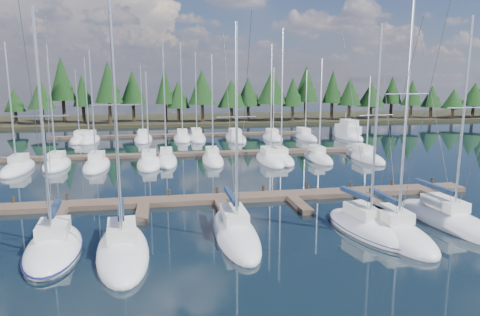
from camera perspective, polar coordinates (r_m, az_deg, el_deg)
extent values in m
plane|color=black|center=(46.95, -4.72, -1.71)|extent=(260.00, 260.00, 0.00)
cube|color=black|center=(106.23, -7.83, 5.14)|extent=(220.00, 30.00, 0.60)
cube|color=brown|center=(35.32, -2.86, -5.41)|extent=(44.00, 2.00, 0.40)
cube|color=brown|center=(33.11, -23.40, -7.36)|extent=(0.90, 4.00, 0.40)
cube|color=brown|center=(32.23, -12.89, -7.22)|extent=(0.90, 4.00, 0.40)
cube|color=brown|center=(32.46, -2.18, -6.83)|extent=(0.90, 4.00, 0.40)
cube|color=brown|center=(33.78, 8.01, -6.24)|extent=(0.90, 4.00, 0.40)
cube|color=brown|center=(36.05, 17.16, -5.54)|extent=(0.90, 4.00, 0.40)
cube|color=brown|center=(39.12, 25.03, -4.83)|extent=(0.90, 4.00, 0.40)
cylinder|color=#2D2419|center=(37.83, -27.99, -5.17)|extent=(0.26, 0.26, 0.90)
cylinder|color=#2D2419|center=(36.79, -22.03, -5.12)|extent=(0.26, 0.26, 0.90)
cylinder|color=#2D2419|center=(36.16, -15.80, -5.01)|extent=(0.26, 0.26, 0.90)
cylinder|color=#2D2419|center=(35.96, -9.42, -4.84)|extent=(0.26, 0.26, 0.90)
cylinder|color=#2D2419|center=(36.21, -3.07, -4.60)|extent=(0.26, 0.26, 0.90)
cylinder|color=#2D2419|center=(36.89, 3.13, -4.32)|extent=(0.26, 0.26, 0.90)
cylinder|color=#2D2419|center=(37.98, 9.03, -4.01)|extent=(0.26, 0.26, 0.90)
cylinder|color=#2D2419|center=(39.46, 14.54, -3.67)|extent=(0.26, 0.26, 0.90)
cylinder|color=#2D2419|center=(41.26, 19.60, -3.33)|extent=(0.26, 0.26, 0.90)
cylinder|color=#2D2419|center=(43.37, 24.21, -3.01)|extent=(0.26, 0.26, 0.90)
cube|color=brown|center=(56.70, -5.69, 0.57)|extent=(50.00, 1.80, 0.40)
cube|color=brown|center=(76.45, -6.87, 3.08)|extent=(46.00, 1.80, 0.40)
ellipsoid|color=silver|center=(27.34, -23.56, -11.19)|extent=(3.72, 7.93, 1.90)
cube|color=silver|center=(27.30, -23.63, -8.55)|extent=(1.88, 2.60, 0.70)
cylinder|color=silver|center=(25.33, -24.84, 3.69)|extent=(0.17, 0.17, 12.54)
cylinder|color=silver|center=(27.95, -23.48, -6.50)|extent=(0.43, 3.38, 0.12)
cube|color=#172640|center=(27.91, -23.50, -6.20)|extent=(0.64, 3.25, 0.30)
cylinder|color=silver|center=(25.27, -24.95, 5.10)|extent=(2.72, 0.32, 0.07)
cylinder|color=#3F3F44|center=(23.73, -25.45, 2.88)|extent=(0.33, 3.32, 12.84)
cylinder|color=#3F3F44|center=(27.34, -24.14, 3.85)|extent=(0.40, 4.09, 12.85)
ellipsoid|color=#0C0F3E|center=(27.31, -23.57, -11.06)|extent=(3.87, 8.24, 0.18)
ellipsoid|color=silver|center=(25.73, -15.35, -12.04)|extent=(3.69, 9.28, 1.90)
cube|color=silver|center=(25.73, -15.48, -9.18)|extent=(1.84, 3.03, 0.70)
cylinder|color=silver|center=(23.48, -16.25, 5.15)|extent=(0.17, 0.17, 13.66)
cylinder|color=silver|center=(26.53, -15.56, -6.88)|extent=(0.47, 3.98, 0.12)
cube|color=#172640|center=(26.49, -15.58, -6.57)|extent=(0.69, 3.82, 0.30)
cylinder|color=silver|center=(23.43, -16.33, 6.81)|extent=(2.60, 0.30, 0.07)
cylinder|color=#3F3F44|center=(21.56, -16.29, 4.32)|extent=(0.38, 3.91, 13.96)
cylinder|color=#3F3F44|center=(25.89, -16.16, 5.27)|extent=(0.46, 4.81, 13.96)
ellipsoid|color=silver|center=(27.49, -0.62, -10.17)|extent=(2.69, 9.59, 1.90)
cube|color=silver|center=(27.54, -0.80, -7.49)|extent=(1.46, 3.07, 0.70)
cylinder|color=silver|center=(25.42, -0.46, 4.13)|extent=(0.16, 0.16, 12.06)
cylinder|color=silver|center=(28.41, -1.20, -5.35)|extent=(0.16, 4.21, 0.12)
cube|color=#172640|center=(28.37, -1.20, -5.06)|extent=(0.38, 4.02, 0.30)
cylinder|color=silver|center=(25.37, -0.46, 5.48)|extent=(2.34, 0.09, 0.07)
cylinder|color=#3F3F44|center=(23.43, 0.43, 3.23)|extent=(0.07, 4.14, 12.37)
cylinder|color=#3F3F44|center=(27.93, -1.38, 4.38)|extent=(0.07, 5.10, 12.38)
ellipsoid|color=silver|center=(29.54, 16.47, -9.13)|extent=(4.10, 8.10, 1.90)
cube|color=silver|center=(29.47, 16.14, -6.71)|extent=(1.94, 2.71, 0.70)
cylinder|color=silver|center=(27.75, 17.67, 4.20)|extent=(0.19, 0.19, 12.10)
cylinder|color=silver|center=(29.98, 15.16, -4.87)|extent=(0.73, 3.37, 0.12)
cube|color=#172640|center=(29.94, 15.17, -4.60)|extent=(0.93, 3.26, 0.30)
cylinder|color=silver|center=(27.70, 17.74, 5.45)|extent=(2.46, 0.51, 0.07)
cylinder|color=#3F3F44|center=(26.49, 19.86, 3.48)|extent=(0.63, 3.30, 12.41)
cylinder|color=#3F3F44|center=(29.40, 15.20, 4.35)|extent=(0.77, 4.06, 12.41)
ellipsoid|color=#0C0F3E|center=(29.52, 16.47, -9.00)|extent=(4.26, 8.42, 0.18)
ellipsoid|color=silver|center=(29.26, 19.83, -9.52)|extent=(3.21, 8.42, 1.90)
cube|color=silver|center=(29.23, 19.56, -7.04)|extent=(1.73, 2.71, 0.70)
cylinder|color=silver|center=(27.32, 21.33, 6.43)|extent=(0.16, 0.16, 14.51)
cylinder|color=silver|center=(29.85, 18.67, -5.13)|extent=(0.19, 3.68, 0.12)
cube|color=#172640|center=(29.81, 18.68, -4.85)|extent=(0.42, 3.52, 0.30)
cylinder|color=silver|center=(27.29, 21.43, 7.95)|extent=(2.75, 0.12, 0.07)
cylinder|color=#3F3F44|center=(25.83, 23.44, 5.77)|extent=(0.10, 3.62, 14.82)
cylinder|color=#3F3F44|center=(29.22, 18.98, 6.49)|extent=(0.11, 4.46, 14.82)
ellipsoid|color=silver|center=(33.11, 26.00, -7.65)|extent=(3.69, 10.07, 1.90)
cube|color=silver|center=(33.14, 25.61, -5.44)|extent=(1.84, 3.28, 0.70)
cylinder|color=silver|center=(31.41, 27.63, 4.79)|extent=(0.17, 0.17, 12.77)
cylinder|color=silver|center=(33.83, 24.42, -3.72)|extent=(0.47, 4.33, 0.12)
cube|color=#172640|center=(33.80, 24.44, -3.48)|extent=(0.69, 4.16, 0.30)
cylinder|color=silver|center=(31.36, 27.72, 5.95)|extent=(2.60, 0.28, 0.07)
cylinder|color=#3F3F44|center=(33.39, 24.60, 5.04)|extent=(0.46, 5.24, 13.08)
ellipsoid|color=silver|center=(52.74, -27.46, -1.35)|extent=(2.60, 8.63, 1.90)
cube|color=silver|center=(52.94, -27.43, 0.01)|extent=(1.43, 2.76, 0.70)
cylinder|color=silver|center=(51.50, -28.26, 6.41)|extent=(0.16, 0.16, 12.68)
ellipsoid|color=silver|center=(53.06, -23.23, -0.96)|extent=(2.77, 7.28, 1.90)
cube|color=silver|center=(53.21, -23.24, 0.39)|extent=(1.52, 2.33, 0.70)
cylinder|color=silver|center=(51.88, -23.88, 6.71)|extent=(0.16, 0.16, 12.55)
ellipsoid|color=silver|center=(51.23, -18.56, -1.03)|extent=(2.76, 8.58, 1.90)
cube|color=silver|center=(51.43, -18.57, 0.37)|extent=(1.52, 2.75, 0.70)
cylinder|color=silver|center=(49.97, -19.08, 6.58)|extent=(0.16, 0.16, 11.97)
ellipsoid|color=silver|center=(50.78, -11.99, -0.81)|extent=(2.82, 8.38, 1.90)
cube|color=silver|center=(50.98, -12.03, 0.60)|extent=(1.55, 2.68, 0.70)
cylinder|color=silver|center=(49.59, -12.26, 5.60)|extent=(0.16, 0.16, 9.74)
ellipsoid|color=silver|center=(52.00, -9.78, -0.47)|extent=(2.52, 8.26, 1.90)
cube|color=silver|center=(52.19, -9.82, 0.90)|extent=(1.38, 2.64, 0.70)
cylinder|color=silver|center=(50.72, -10.04, 7.86)|extent=(0.16, 0.16, 13.42)
ellipsoid|color=silver|center=(51.96, -3.67, -0.35)|extent=(2.46, 8.39, 1.90)
cube|color=silver|center=(52.16, -3.73, 1.03)|extent=(1.35, 2.68, 0.70)
cylinder|color=silver|center=(50.73, -3.70, 7.04)|extent=(0.16, 0.16, 11.74)
ellipsoid|color=silver|center=(52.01, 3.98, -0.34)|extent=(2.69, 9.24, 1.90)
cube|color=silver|center=(52.24, 3.88, 1.04)|extent=(1.48, 2.96, 0.70)
cylinder|color=silver|center=(50.71, 4.21, 7.69)|extent=(0.16, 0.16, 12.89)
ellipsoid|color=silver|center=(52.24, 5.40, -0.32)|extent=(2.81, 7.34, 1.90)
cube|color=silver|center=(52.39, 5.31, 1.05)|extent=(1.55, 2.35, 0.70)
cylinder|color=silver|center=(51.01, 5.66, 8.69)|extent=(0.16, 0.16, 14.70)
ellipsoid|color=silver|center=(53.95, 10.35, -0.10)|extent=(2.43, 7.96, 1.90)
cube|color=silver|center=(54.11, 10.24, 1.22)|extent=(1.34, 2.55, 0.70)
cylinder|color=silver|center=(52.80, 10.73, 6.77)|extent=(0.16, 0.16, 11.30)
ellipsoid|color=silver|center=(56.01, 16.26, 0.03)|extent=(2.60, 9.66, 1.90)
cube|color=silver|center=(56.25, 16.11, 1.32)|extent=(1.43, 3.09, 0.70)
cylinder|color=silver|center=(54.91, 16.77, 5.55)|extent=(0.16, 0.16, 9.21)
ellipsoid|color=silver|center=(73.94, -20.51, 2.21)|extent=(2.89, 8.78, 1.90)
cube|color=silver|center=(74.22, -20.51, 3.18)|extent=(1.59, 2.81, 0.70)
cylinder|color=silver|center=(72.96, -20.88, 6.91)|extent=(0.16, 0.16, 10.50)
ellipsoid|color=silver|center=(73.27, -19.39, 2.21)|extent=(2.92, 8.96, 1.90)
cube|color=silver|center=(73.56, -19.39, 3.19)|extent=(1.61, 2.87, 0.70)
cylinder|color=silver|center=(72.24, -19.78, 7.66)|extent=(0.16, 0.16, 12.28)
ellipsoid|color=silver|center=(72.14, -12.76, 2.43)|extent=(2.89, 9.49, 1.90)
cube|color=silver|center=(72.46, -12.78, 3.42)|extent=(1.59, 3.04, 0.70)
cylinder|color=silver|center=(71.10, -12.98, 7.45)|extent=(0.16, 0.16, 10.99)
ellipsoid|color=silver|center=(71.67, -7.67, 2.54)|extent=(2.88, 8.58, 1.90)
cube|color=silver|center=(71.94, -7.71, 3.53)|extent=(1.58, 2.75, 0.70)
cylinder|color=silver|center=(70.60, -7.81, 9.08)|extent=(0.16, 0.16, 14.65)
ellipsoid|color=silver|center=(72.44, -5.80, 2.66)|extent=(2.90, 11.47, 1.90)
cube|color=silver|center=(72.86, -5.85, 3.66)|extent=(1.59, 3.67, 0.70)
cylinder|color=silver|center=(71.26, -5.88, 8.57)|extent=(0.16, 0.16, 13.24)
ellipsoid|color=silver|center=(71.61, -0.59, 2.63)|extent=(2.99, 11.37, 1.90)
cube|color=silver|center=(72.01, -0.66, 3.63)|extent=(1.64, 3.64, 0.70)
cylinder|color=silver|center=(70.47, -0.52, 7.64)|extent=(0.16, 0.16, 10.87)
ellipsoid|color=silver|center=(72.12, 4.36, 2.65)|extent=(2.99, 7.43, 1.90)
cube|color=silver|center=(72.33, 4.30, 3.63)|extent=(1.64, 2.38, 0.70)
cylinder|color=silver|center=(71.19, 4.51, 7.62)|extent=(0.16, 0.16, 10.83)
ellipsoid|color=silver|center=(74.05, 8.57, 2.77)|extent=(2.75, 10.43, 1.90)
cube|color=silver|center=(74.40, 8.47, 3.74)|extent=(1.51, 3.34, 0.70)
cylinder|color=silver|center=(73.02, 8.83, 7.40)|extent=(0.16, 0.16, 10.35)
ellipsoid|color=silver|center=(76.24, 14.12, 2.75)|extent=(3.54, 10.31, 2.06)
cube|color=silver|center=(76.07, 14.17, 3.78)|extent=(2.63, 5.68, 1.37)
cube|color=silver|center=(75.49, 14.36, 4.60)|extent=(1.92, 3.62, 1.03)
cylinder|color=silver|center=(76.84, 13.92, 5.22)|extent=(0.08, 0.08, 1.83)
cylinder|color=black|center=(104.28, -27.71, 4.82)|extent=(0.70, 0.70, 2.51)
cone|color=black|center=(104.06, -27.88, 6.84)|extent=(4.34, 4.34, 4.87)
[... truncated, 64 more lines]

